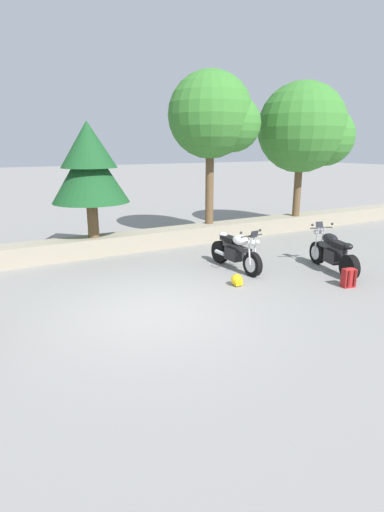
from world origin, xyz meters
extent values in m
plane|color=gray|center=(0.00, 0.00, 0.00)|extent=(120.00, 120.00, 0.00)
cube|color=gray|center=(0.00, 4.80, 0.28)|extent=(36.00, 0.80, 0.55)
cylinder|color=black|center=(3.09, 0.84, 0.31)|extent=(0.15, 0.62, 0.62)
cylinder|color=black|center=(3.05, 2.28, 0.31)|extent=(0.19, 0.62, 0.62)
cylinder|color=silver|center=(3.09, 0.84, 0.31)|extent=(0.17, 0.39, 0.38)
cube|color=black|center=(3.07, 1.61, 0.41)|extent=(0.33, 0.49, 0.34)
cube|color=#2D2D30|center=(3.07, 1.51, 0.61)|extent=(0.17, 1.10, 0.12)
ellipsoid|color=white|center=(3.07, 1.36, 0.83)|extent=(0.35, 0.53, 0.26)
cube|color=black|center=(3.06, 1.84, 0.77)|extent=(0.27, 0.57, 0.12)
ellipsoid|color=white|center=(3.05, 2.14, 0.81)|extent=(0.23, 0.29, 0.16)
cylinder|color=#2D2D30|center=(3.08, 0.92, 1.03)|extent=(0.66, 0.05, 0.04)
sphere|color=silver|center=(3.16, 0.78, 0.89)|extent=(0.13, 0.13, 0.13)
sphere|color=silver|center=(3.02, 0.78, 0.89)|extent=(0.13, 0.13, 0.13)
cube|color=#26282D|center=(3.09, 0.82, 1.09)|extent=(0.20, 0.10, 0.18)
cylinder|color=silver|center=(2.90, 2.04, 0.36)|extent=(0.12, 0.38, 0.11)
cylinder|color=silver|center=(3.17, 0.89, 0.67)|extent=(0.05, 0.16, 0.73)
cylinder|color=silver|center=(2.99, 0.88, 0.67)|extent=(0.05, 0.16, 0.73)
sphere|color=#2D2D30|center=(3.38, 0.97, 1.13)|extent=(0.07, 0.07, 0.07)
sphere|color=#2D2D30|center=(2.78, 0.96, 1.13)|extent=(0.07, 0.07, 0.07)
cylinder|color=black|center=(5.37, 0.88, 0.31)|extent=(0.29, 0.64, 0.62)
cylinder|color=black|center=(5.00, -0.51, 0.31)|extent=(0.33, 0.65, 0.62)
cylinder|color=silver|center=(5.37, 0.88, 0.31)|extent=(0.25, 0.41, 0.38)
cube|color=black|center=(5.17, 0.13, 0.41)|extent=(0.43, 0.55, 0.34)
cube|color=#2D2D30|center=(5.20, 0.23, 0.61)|extent=(0.42, 1.10, 0.12)
ellipsoid|color=black|center=(5.24, 0.37, 0.83)|extent=(0.46, 0.59, 0.26)
cube|color=black|center=(5.11, -0.09, 0.77)|extent=(0.39, 0.61, 0.12)
ellipsoid|color=black|center=(5.04, -0.38, 0.81)|extent=(0.28, 0.33, 0.16)
cylinder|color=#2D2D30|center=(5.35, 0.80, 1.03)|extent=(0.65, 0.20, 0.04)
sphere|color=silver|center=(5.32, 0.95, 0.89)|extent=(0.13, 0.13, 0.13)
sphere|color=silver|center=(5.45, 0.92, 0.89)|extent=(0.13, 0.13, 0.13)
cube|color=#26282D|center=(5.38, 0.90, 1.09)|extent=(0.22, 0.14, 0.18)
cylinder|color=silver|center=(5.22, -0.32, 0.36)|extent=(0.20, 0.40, 0.11)
cylinder|color=silver|center=(5.27, 0.86, 0.67)|extent=(0.08, 0.17, 0.73)
cylinder|color=silver|center=(5.45, 0.82, 0.67)|extent=(0.08, 0.17, 0.73)
sphere|color=#2D2D30|center=(5.05, 0.84, 1.13)|extent=(0.07, 0.07, 0.07)
sphere|color=#2D2D30|center=(5.63, 0.68, 1.13)|extent=(0.07, 0.07, 0.07)
cube|color=#A31E1E|center=(4.55, -0.89, 0.22)|extent=(0.33, 0.24, 0.44)
cube|color=#A31E1E|center=(4.57, -0.78, 0.18)|extent=(0.25, 0.10, 0.24)
ellipsoid|color=#A31E1E|center=(4.55, -0.89, 0.43)|extent=(0.32, 0.23, 0.08)
cube|color=#591010|center=(4.45, -0.97, 0.24)|extent=(0.06, 0.04, 0.37)
cube|color=#591010|center=(4.61, -1.01, 0.24)|extent=(0.06, 0.04, 0.37)
sphere|color=yellow|center=(2.34, 0.46, 0.14)|extent=(0.28, 0.28, 0.28)
ellipsoid|color=black|center=(2.34, 0.38, 0.15)|extent=(0.23, 0.06, 0.12)
cube|color=yellow|center=(2.34, 0.38, 0.07)|extent=(0.20, 0.08, 0.08)
cylinder|color=brown|center=(0.20, 4.78, 1.24)|extent=(0.32, 0.32, 1.39)
cone|color=#194C23|center=(0.20, 4.78, 2.48)|extent=(2.21, 2.21, 1.79)
cone|color=#194C23|center=(0.20, 4.78, 3.22)|extent=(1.59, 1.59, 1.29)
cylinder|color=brown|center=(4.33, 4.96, 1.83)|extent=(0.28, 0.28, 2.55)
sphere|color=#387A2D|center=(4.33, 4.96, 4.15)|extent=(2.79, 2.79, 2.79)
sphere|color=#387A2D|center=(4.96, 4.54, 3.87)|extent=(1.81, 1.81, 1.81)
cylinder|color=brown|center=(8.07, 4.64, 1.57)|extent=(0.28, 0.28, 2.05)
sphere|color=#387A2D|center=(8.07, 4.64, 3.81)|extent=(3.24, 3.24, 3.24)
sphere|color=#387A2D|center=(8.80, 4.15, 3.49)|extent=(2.11, 2.11, 2.11)
camera|label=1|loc=(-2.92, -6.79, 3.19)|focal=28.05mm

